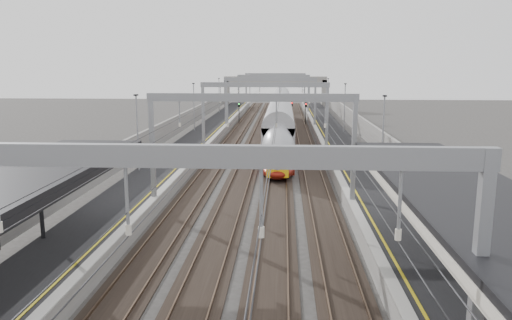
# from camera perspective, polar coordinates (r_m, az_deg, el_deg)

# --- Properties ---
(platform_left) EXTENTS (4.00, 120.00, 1.00)m
(platform_left) POSITION_cam_1_polar(r_m,az_deg,el_deg) (55.19, -7.23, 1.54)
(platform_left) COLOR black
(platform_left) RESTS_ON ground
(platform_right) EXTENTS (4.00, 120.00, 1.00)m
(platform_right) POSITION_cam_1_polar(r_m,az_deg,el_deg) (54.61, 9.53, 1.38)
(platform_right) COLOR black
(platform_right) RESTS_ON ground
(tracks) EXTENTS (11.40, 140.00, 0.20)m
(tracks) POSITION_cam_1_polar(r_m,az_deg,el_deg) (54.39, 1.10, 1.01)
(tracks) COLOR black
(tracks) RESTS_ON ground
(overhead_line) EXTENTS (13.00, 140.00, 6.60)m
(overhead_line) POSITION_cam_1_polar(r_m,az_deg,el_deg) (60.29, 1.36, 7.80)
(overhead_line) COLOR gray
(overhead_line) RESTS_ON platform_left
(overbridge) EXTENTS (22.00, 2.20, 6.90)m
(overbridge) POSITION_cam_1_polar(r_m,az_deg,el_deg) (108.65, 2.22, 8.69)
(overbridge) COLOR gray
(overbridge) RESTS_ON ground
(wall_left) EXTENTS (0.30, 120.00, 3.20)m
(wall_left) POSITION_cam_1_polar(r_m,az_deg,el_deg) (55.69, -10.50, 2.67)
(wall_left) COLOR gray
(wall_left) RESTS_ON ground
(wall_right) EXTENTS (0.30, 120.00, 3.20)m
(wall_right) POSITION_cam_1_polar(r_m,az_deg,el_deg) (54.89, 12.89, 2.46)
(wall_right) COLOR gray
(wall_right) RESTS_ON ground
(train) EXTENTS (2.81, 51.28, 4.45)m
(train) POSITION_cam_1_polar(r_m,az_deg,el_deg) (62.65, 2.79, 4.26)
(train) COLOR maroon
(train) RESTS_ON ground
(signal_green) EXTENTS (0.32, 0.32, 3.48)m
(signal_green) POSITION_cam_1_polar(r_m,az_deg,el_deg) (79.62, -1.96, 5.83)
(signal_green) COLOR black
(signal_green) RESTS_ON ground
(signal_red_near) EXTENTS (0.32, 0.32, 3.48)m
(signal_red_near) POSITION_cam_1_polar(r_m,az_deg,el_deg) (82.03, 4.10, 5.96)
(signal_red_near) COLOR black
(signal_red_near) RESTS_ON ground
(signal_red_far) EXTENTS (0.32, 0.32, 3.48)m
(signal_red_far) POSITION_cam_1_polar(r_m,az_deg,el_deg) (79.86, 5.71, 5.80)
(signal_red_far) COLOR black
(signal_red_far) RESTS_ON ground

